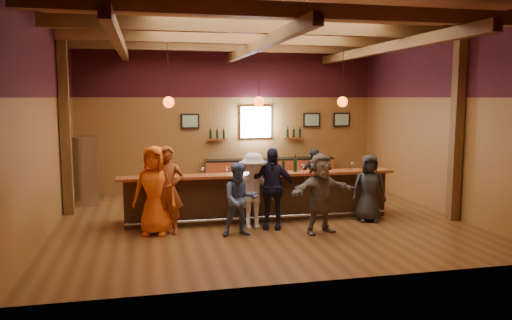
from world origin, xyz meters
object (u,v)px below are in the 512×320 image
at_px(stainless_fridge, 84,171).
at_px(customer_dark, 369,188).
at_px(customer_orange, 155,190).
at_px(customer_navy, 272,188).
at_px(back_bar_cabinet, 270,174).
at_px(bottle_a, 283,166).
at_px(bartender, 313,178).
at_px(ice_bucket, 266,167).
at_px(customer_denim, 240,199).
at_px(customer_white, 253,191).
at_px(customer_redvest, 167,190).
at_px(bar_counter, 258,196).
at_px(customer_brown, 321,193).

distance_m(stainless_fridge, customer_dark, 7.29).
relative_size(customer_orange, customer_navy, 1.05).
bearing_deg(customer_navy, customer_orange, -163.64).
distance_m(back_bar_cabinet, bottle_a, 3.91).
relative_size(bartender, ice_bucket, 6.99).
xyz_separation_m(customer_denim, customer_white, (0.38, 0.53, 0.07)).
bearing_deg(customer_redvest, stainless_fridge, 129.54).
distance_m(bar_counter, ice_bucket, 0.74).
relative_size(customer_orange, bottle_a, 5.53).
xyz_separation_m(customer_orange, customer_brown, (3.34, -0.65, -0.08)).
relative_size(customer_denim, ice_bucket, 6.95).
bearing_deg(back_bar_cabinet, ice_bucket, -105.38).
xyz_separation_m(customer_denim, ice_bucket, (0.84, 1.19, 0.47)).
bearing_deg(customer_brown, bottle_a, 94.15).
bearing_deg(customer_orange, bartender, 40.76).
bearing_deg(customer_redvest, customer_denim, -9.07).
bearing_deg(customer_brown, customer_navy, 133.56).
distance_m(back_bar_cabinet, customer_brown, 5.13).
relative_size(back_bar_cabinet, customer_navy, 2.29).
xyz_separation_m(stainless_fridge, customer_brown, (5.09, -3.99, -0.06)).
distance_m(bar_counter, customer_navy, 1.03).
bearing_deg(customer_navy, customer_denim, -132.84).
height_order(back_bar_cabinet, stainless_fridge, stainless_fridge).
bearing_deg(customer_orange, customer_redvest, 9.69).
xyz_separation_m(customer_orange, bartender, (3.97, 1.66, -0.16)).
bearing_deg(ice_bucket, bartender, 33.49).
bearing_deg(customer_dark, customer_denim, -154.02).
xyz_separation_m(bar_counter, customer_dark, (2.39, -0.83, 0.24)).
distance_m(customer_white, bartender, 2.51).
relative_size(stainless_fridge, bartender, 1.19).
xyz_separation_m(customer_orange, customer_denim, (1.67, -0.50, -0.17)).
relative_size(ice_bucket, bottle_a, 0.65).
distance_m(customer_orange, customer_redvest, 0.25).
distance_m(ice_bucket, bottle_a, 0.40).
xyz_separation_m(customer_navy, customer_brown, (0.90, -0.58, -0.04)).
relative_size(customer_brown, bottle_a, 5.04).
height_order(customer_white, customer_navy, customer_navy).
relative_size(back_bar_cabinet, bottle_a, 12.06).
relative_size(customer_orange, customer_white, 1.12).
distance_m(bar_counter, back_bar_cabinet, 3.76).
bearing_deg(customer_redvest, customer_white, 11.21).
xyz_separation_m(bartender, ice_bucket, (-1.46, -0.97, 0.46)).
bearing_deg(bottle_a, customer_redvest, -164.86).
xyz_separation_m(back_bar_cabinet, bartender, (0.43, -2.80, 0.28)).
bearing_deg(customer_denim, back_bar_cabinet, 69.51).
distance_m(customer_orange, ice_bucket, 2.62).
bearing_deg(bottle_a, customer_navy, -121.87).
height_order(customer_orange, customer_navy, customer_orange).
bearing_deg(bottle_a, customer_denim, -136.30).
bearing_deg(customer_navy, customer_redvest, -162.86).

